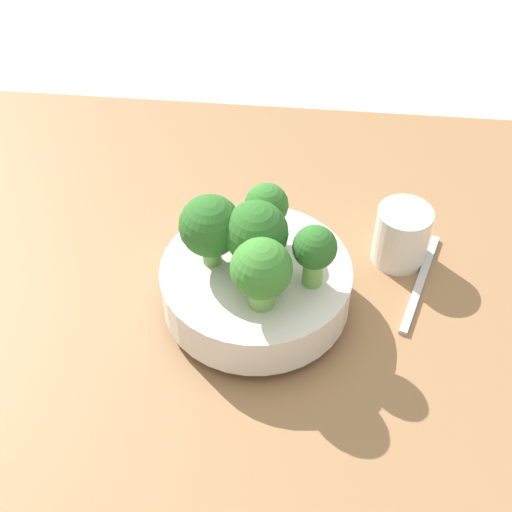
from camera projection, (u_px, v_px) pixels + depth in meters
The scene contains 10 objects.
ground_plane at pixel (232, 332), 0.87m from camera, with size 6.00×6.00×0.00m, color #ADA89E.
table at pixel (232, 323), 0.85m from camera, with size 0.88×0.89×0.03m.
bowl at pixel (256, 285), 0.82m from camera, with size 0.22×0.22×0.07m.
broccoli_floret_right at pixel (267, 208), 0.80m from camera, with size 0.05×0.05×0.08m.
broccoli_floret_front at pixel (315, 250), 0.75m from camera, with size 0.05×0.05×0.08m.
broccoli_floret_center at pixel (256, 233), 0.76m from camera, with size 0.07×0.07×0.09m.
broccoli_floret_left at pixel (261, 271), 0.73m from camera, with size 0.07×0.07×0.09m.
broccoli_floret_back at pixel (210, 227), 0.77m from camera, with size 0.07×0.07×0.09m.
cup at pixel (401, 235), 0.88m from camera, with size 0.07×0.07×0.08m.
fork at pixel (420, 283), 0.87m from camera, with size 0.17×0.06×0.01m.
Camera 1 is at (-0.54, -0.08, 0.68)m, focal length 50.00 mm.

